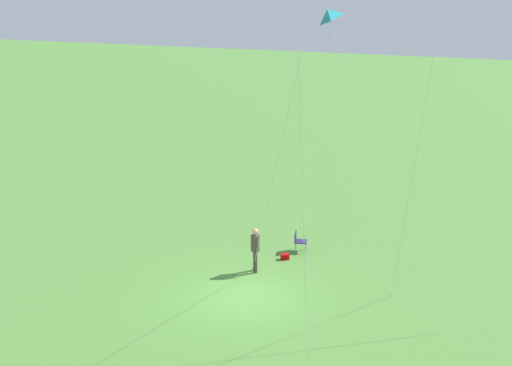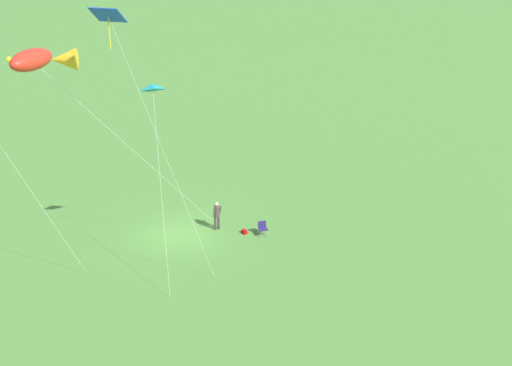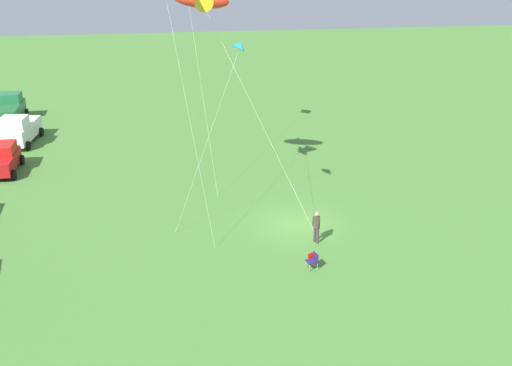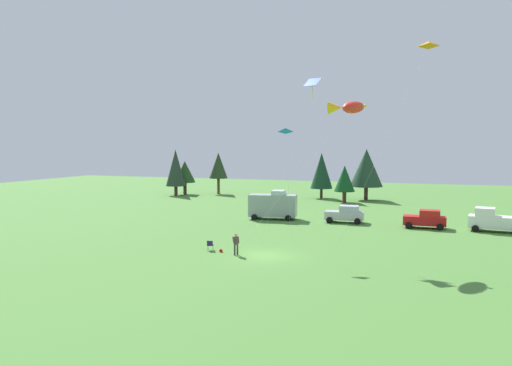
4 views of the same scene
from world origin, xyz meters
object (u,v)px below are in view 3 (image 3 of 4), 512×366
(truck_green_flatbed, at_px, (9,109))
(kite_delta_teal, at_px, (240,46))
(truck_white_pickup, at_px, (19,130))
(kite_large_fish, at_px, (201,0))
(folding_chair, at_px, (313,260))
(person_kite_flyer, at_px, (317,225))
(car_red_sedan, at_px, (2,159))
(backpack_on_grass, at_px, (312,256))

(truck_green_flatbed, relative_size, kite_delta_teal, 0.50)
(truck_white_pickup, distance_m, truck_green_flatbed, 7.00)
(truck_green_flatbed, distance_m, kite_large_fish, 26.59)
(truck_white_pickup, bearing_deg, kite_large_fish, 54.26)
(folding_chair, bearing_deg, truck_white_pickup, -65.86)
(person_kite_flyer, bearing_deg, kite_large_fish, -85.50)
(person_kite_flyer, bearing_deg, truck_white_pickup, -75.25)
(person_kite_flyer, distance_m, car_red_sedan, 22.82)
(folding_chair, xyz_separation_m, backpack_on_grass, (1.04, -0.21, -0.38))
(kite_delta_teal, bearing_deg, folding_chair, -154.98)
(backpack_on_grass, xyz_separation_m, car_red_sedan, (15.20, 17.66, 0.84))
(truck_white_pickup, bearing_deg, car_red_sedan, 7.27)
(car_red_sedan, relative_size, kite_delta_teal, 0.42)
(folding_chair, bearing_deg, kite_large_fish, -82.21)
(car_red_sedan, distance_m, truck_white_pickup, 6.39)
(backpack_on_grass, distance_m, truck_white_pickup, 27.96)
(truck_white_pickup, bearing_deg, person_kite_flyer, 49.08)
(folding_chair, relative_size, kite_delta_teal, 0.08)
(person_kite_flyer, height_order, folding_chair, person_kite_flyer)
(truck_white_pickup, xyz_separation_m, truck_green_flatbed, (6.70, 2.03, 0.00))
(person_kite_flyer, bearing_deg, car_red_sedan, -64.49)
(folding_chair, bearing_deg, car_red_sedan, -56.57)
(backpack_on_grass, relative_size, kite_large_fish, 0.03)
(truck_white_pickup, distance_m, kite_delta_teal, 24.25)
(kite_large_fish, height_order, kite_delta_teal, kite_large_fish)
(person_kite_flyer, height_order, car_red_sedan, car_red_sedan)
(truck_green_flatbed, bearing_deg, kite_delta_teal, -145.53)
(person_kite_flyer, relative_size, truck_white_pickup, 0.33)
(car_red_sedan, height_order, kite_large_fish, kite_large_fish)
(person_kite_flyer, relative_size, kite_large_fish, 0.14)
(folding_chair, xyz_separation_m, kite_delta_teal, (5.56, 2.60, 9.22))
(truck_white_pickup, bearing_deg, folding_chair, 44.30)
(truck_green_flatbed, bearing_deg, car_red_sedan, -171.89)
(kite_delta_teal, bearing_deg, truck_white_pickup, 41.20)
(truck_green_flatbed, bearing_deg, person_kite_flyer, -143.68)
(person_kite_flyer, relative_size, backpack_on_grass, 5.44)
(car_red_sedan, relative_size, truck_white_pickup, 0.81)
(car_red_sedan, bearing_deg, backpack_on_grass, -131.27)
(truck_green_flatbed, height_order, kite_delta_teal, kite_delta_teal)
(folding_chair, relative_size, car_red_sedan, 0.19)
(folding_chair, relative_size, truck_green_flatbed, 0.16)
(kite_large_fish, bearing_deg, car_red_sedan, 66.38)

